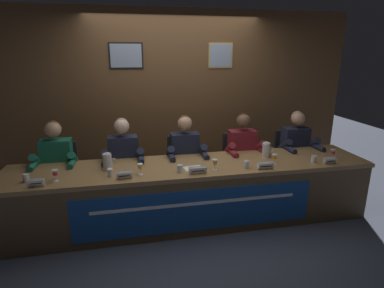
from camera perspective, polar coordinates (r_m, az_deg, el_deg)
ground_plane at (r=3.98m, az=-0.00°, el=-13.52°), size 12.00×12.00×0.00m
wall_back_panelled at (r=4.81m, az=-3.19°, el=8.18°), size 5.48×0.14×2.60m
conference_table at (r=3.65m, az=0.37°, el=-7.52°), size 4.28×0.83×0.72m
chair_far_left at (r=4.37m, az=-22.73°, el=-5.84°), size 0.44×0.44×0.89m
panelist_far_left at (r=4.09m, az=-23.65°, el=-3.30°), size 0.51×0.48×1.21m
nameplate_far_left at (r=3.43m, az=-26.69°, el=-6.40°), size 0.15×0.06×0.08m
juice_glass_far_left at (r=3.47m, az=-23.81°, el=-4.94°), size 0.06×0.06×0.12m
water_cup_far_left at (r=3.60m, az=-28.11°, el=-5.58°), size 0.06×0.06×0.08m
chair_left at (r=4.28m, az=-12.20°, el=-5.37°), size 0.44×0.44×0.89m
panelist_left at (r=4.00m, az=-12.44°, el=-2.74°), size 0.51×0.48×1.21m
nameplate_left at (r=3.32m, az=-12.33°, el=-5.63°), size 0.16×0.06×0.08m
juice_glass_left at (r=3.39m, az=-9.50°, el=-4.20°), size 0.06×0.06×0.12m
water_cup_left at (r=3.42m, az=-14.74°, el=-5.18°), size 0.06×0.06×0.08m
chair_center at (r=4.33m, az=-1.59°, el=-4.71°), size 0.44×0.44×0.89m
panelist_center at (r=4.05m, az=-1.13°, el=-2.07°), size 0.51×0.48×1.21m
nameplate_center at (r=3.38m, az=1.12°, el=-4.86°), size 0.20×0.06×0.08m
juice_glass_center at (r=3.48m, az=4.19°, el=-3.44°), size 0.06×0.06×0.12m
water_cup_center at (r=3.43m, az=-2.23°, el=-4.62°), size 0.06×0.06×0.08m
chair_right at (r=4.53m, az=8.41°, el=-3.94°), size 0.44×0.44×0.89m
panelist_right at (r=4.26m, az=9.46°, el=-1.37°), size 0.51×0.48×1.21m
nameplate_right at (r=3.61m, az=13.35°, el=-3.90°), size 0.19×0.06×0.08m
juice_glass_right at (r=3.78m, az=14.89°, el=-2.37°), size 0.06×0.06×0.12m
water_cup_right at (r=3.60m, az=9.94°, el=-3.79°), size 0.06×0.06×0.08m
chair_far_right at (r=4.85m, az=17.32°, el=-3.15°), size 0.44×0.44×0.89m
panelist_far_right at (r=4.60m, az=18.77°, el=-0.71°), size 0.51×0.48×1.21m
nameplate_far_right at (r=4.02m, az=24.00°, el=-2.82°), size 0.16×0.06×0.08m
juice_glass_far_right at (r=4.20m, az=24.43°, el=-1.44°), size 0.06×0.06×0.12m
water_cup_far_right at (r=4.00m, az=21.42°, el=-2.66°), size 0.06×0.06×0.08m
water_pitcher_left_side at (r=3.60m, az=-15.23°, el=-3.16°), size 0.15×0.10×0.21m
water_pitcher_right_side at (r=4.00m, az=13.45°, el=-1.08°), size 0.15×0.10×0.21m
document_stack_center at (r=3.53m, az=0.20°, el=-4.51°), size 0.23×0.18×0.01m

